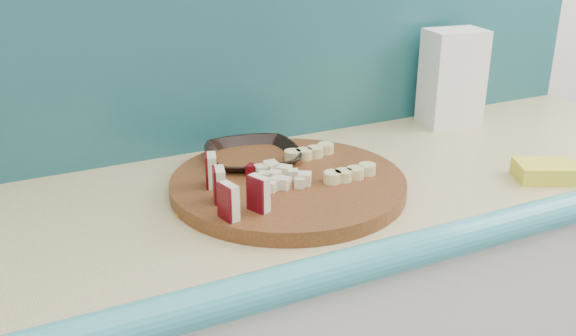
{
  "coord_description": "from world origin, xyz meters",
  "views": [
    {
      "loc": [
        -0.28,
        0.48,
        1.42
      ],
      "look_at": [
        0.22,
        1.5,
        0.96
      ],
      "focal_mm": 40.0,
      "sensor_mm": 36.0,
      "label": 1
    }
  ],
  "objects": [
    {
      "name": "backsplash",
      "position": [
        0.1,
        1.79,
        1.16
      ],
      "size": [
        2.2,
        0.02,
        0.5
      ],
      "primitive_type": "cube",
      "color": "teal",
      "rests_on": "kitchen_counter"
    },
    {
      "name": "cutting_board",
      "position": [
        0.22,
        1.5,
        0.92
      ],
      "size": [
        0.51,
        0.51,
        0.03
      ],
      "primitive_type": "cylinder",
      "rotation": [
        0.0,
        0.0,
        0.13
      ],
      "color": "#4D2010",
      "rests_on": "kitchen_counter"
    },
    {
      "name": "apple_wedges",
      "position": [
        0.08,
        1.44,
        0.97
      ],
      "size": [
        0.08,
        0.18,
        0.06
      ],
      "color": "beige",
      "rests_on": "cutting_board"
    },
    {
      "name": "apple_chunks",
      "position": [
        0.19,
        1.49,
        0.95
      ],
      "size": [
        0.07,
        0.07,
        0.02
      ],
      "color": "#F1EBC1",
      "rests_on": "cutting_board"
    },
    {
      "name": "banana_slices",
      "position": [
        0.31,
        1.51,
        0.95
      ],
      "size": [
        0.13,
        0.18,
        0.02
      ],
      "color": "#CFC87E",
      "rests_on": "cutting_board"
    },
    {
      "name": "brown_bowl",
      "position": [
        0.2,
        1.62,
        0.93
      ],
      "size": [
        0.22,
        0.22,
        0.05
      ],
      "primitive_type": "imported",
      "rotation": [
        0.0,
        0.0,
        -0.16
      ],
      "color": "black",
      "rests_on": "kitchen_counter"
    },
    {
      "name": "flour_bag",
      "position": [
        0.77,
        1.69,
        1.03
      ],
      "size": [
        0.15,
        0.12,
        0.24
      ],
      "primitive_type": "cube",
      "rotation": [
        0.0,
        0.0,
        -0.14
      ],
      "color": "white",
      "rests_on": "kitchen_counter"
    },
    {
      "name": "sponge",
      "position": [
        0.71,
        1.32,
        0.93
      ],
      "size": [
        0.14,
        0.12,
        0.03
      ],
      "primitive_type": "cube",
      "rotation": [
        0.0,
        0.0,
        -0.45
      ],
      "color": "#FFF243",
      "rests_on": "kitchen_counter"
    },
    {
      "name": "banana_peel",
      "position": [
        0.08,
        1.55,
        0.91
      ],
      "size": [
        0.21,
        0.17,
        0.01
      ],
      "rotation": [
        0.0,
        0.0,
        0.15
      ],
      "color": "gold",
      "rests_on": "kitchen_counter"
    }
  ]
}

